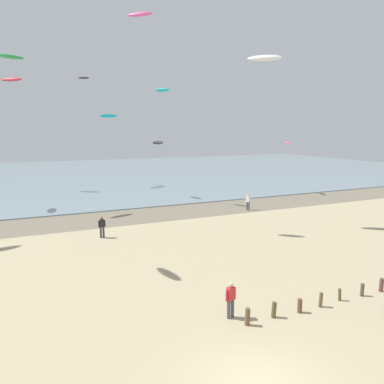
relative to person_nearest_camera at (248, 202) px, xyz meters
name	(u,v)px	position (x,y,z in m)	size (l,w,h in m)	color
wet_sand_strip	(103,219)	(-15.02, 2.23, -0.91)	(120.00, 6.68, 0.01)	#7A6D59
sea	(63,175)	(-15.02, 40.57, -0.87)	(160.00, 70.00, 0.10)	gray
person_nearest_camera	(248,202)	(0.00, 0.00, 0.00)	(0.35, 0.53, 1.71)	#4C4C56
person_left_flank	(102,226)	(-16.30, -4.01, 0.00)	(0.57, 0.25, 1.71)	#383842
person_far_down_beach	(231,299)	(-13.50, -19.42, 0.00)	(0.56, 0.27, 1.71)	#4C4C56
kite_aloft_1	(265,58)	(-2.37, -5.61, 13.62)	(2.95, 0.95, 0.47)	white
kite_aloft_2	(162,90)	(-6.90, 7.44, 12.00)	(2.08, 0.66, 0.33)	#19B2B7
kite_aloft_3	(83,78)	(-12.44, 27.33, 15.48)	(1.81, 0.58, 0.29)	black
kite_aloft_4	(158,143)	(-6.20, 11.25, 6.02)	(2.22, 0.71, 0.36)	black
kite_aloft_5	(108,116)	(-9.77, 22.92, 9.67)	(3.07, 0.98, 0.49)	#19B2B7
kite_aloft_6	(288,143)	(10.80, 7.22, 5.86)	(1.91, 0.61, 0.31)	#E54C99
kite_aloft_7	(140,14)	(-12.47, -2.99, 16.59)	(2.13, 0.68, 0.34)	#E54C99
kite_aloft_10	(10,57)	(-22.15, 8.98, 14.68)	(2.66, 0.85, 0.43)	green
kite_aloft_11	(11,80)	(-22.40, 24.66, 14.37)	(3.12, 1.00, 0.50)	red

